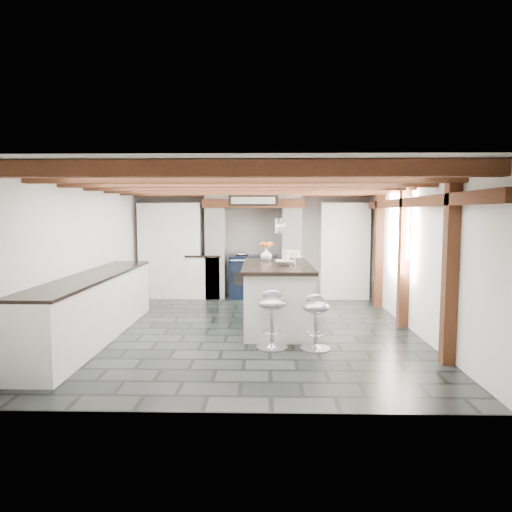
{
  "coord_description": "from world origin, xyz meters",
  "views": [
    {
      "loc": [
        0.26,
        -6.94,
        1.79
      ],
      "look_at": [
        0.1,
        0.4,
        1.1
      ],
      "focal_mm": 32.0,
      "sensor_mm": 36.0,
      "label": 1
    }
  ],
  "objects_px": {
    "kitchen_island": "(277,295)",
    "bar_stool_near": "(315,316)",
    "range_cooker": "(254,276)",
    "bar_stool_far": "(272,313)"
  },
  "relations": [
    {
      "from": "kitchen_island",
      "to": "bar_stool_near",
      "type": "bearing_deg",
      "value": -68.92
    },
    {
      "from": "bar_stool_near",
      "to": "range_cooker",
      "type": "bearing_deg",
      "value": 90.12
    },
    {
      "from": "bar_stool_far",
      "to": "kitchen_island",
      "type": "bearing_deg",
      "value": 82.95
    },
    {
      "from": "kitchen_island",
      "to": "bar_stool_near",
      "type": "height_order",
      "value": "kitchen_island"
    },
    {
      "from": "bar_stool_far",
      "to": "bar_stool_near",
      "type": "bearing_deg",
      "value": -6.91
    },
    {
      "from": "range_cooker",
      "to": "kitchen_island",
      "type": "bearing_deg",
      "value": -80.37
    },
    {
      "from": "bar_stool_far",
      "to": "range_cooker",
      "type": "bearing_deg",
      "value": 92.66
    },
    {
      "from": "range_cooker",
      "to": "kitchen_island",
      "type": "distance_m",
      "value": 2.58
    },
    {
      "from": "kitchen_island",
      "to": "bar_stool_near",
      "type": "relative_size",
      "value": 2.77
    },
    {
      "from": "bar_stool_near",
      "to": "kitchen_island",
      "type": "bearing_deg",
      "value": 98.12
    }
  ]
}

